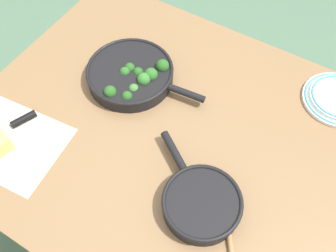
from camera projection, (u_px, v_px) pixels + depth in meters
name	position (u px, v px, depth m)	size (l,w,h in m)	color
ground_plane	(168.00, 209.00, 1.81)	(14.00, 14.00, 0.00)	#51755B
dining_table_red	(168.00, 140.00, 1.26)	(1.27, 1.04, 0.72)	olive
skillet_broccoli	(132.00, 74.00, 1.29)	(0.43, 0.30, 0.07)	black
skillet_eggs	(201.00, 203.00, 1.04)	(0.33, 0.26, 0.05)	black
wooden_spoon	(230.00, 241.00, 1.00)	(0.22, 0.29, 0.02)	#A87A4C
parchment_sheet	(7.00, 141.00, 1.18)	(0.38, 0.30, 0.00)	beige
grater_knife	(9.00, 128.00, 1.20)	(0.13, 0.26, 0.02)	silver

